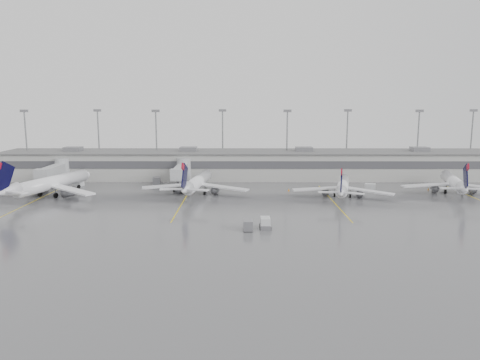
{
  "coord_description": "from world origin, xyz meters",
  "views": [
    {
      "loc": [
        -3.84,
        -83.02,
        23.01
      ],
      "look_at": [
        -4.25,
        24.0,
        5.0
      ],
      "focal_mm": 35.0,
      "sensor_mm": 36.0,
      "label": 1
    }
  ],
  "objects_px": {
    "jet_mid_right": "(343,186)",
    "jet_far_right": "(454,182)",
    "jet_far_left": "(49,183)",
    "baggage_tug": "(265,224)",
    "jet_mid_left": "(197,182)"
  },
  "relations": [
    {
      "from": "jet_far_left",
      "to": "baggage_tug",
      "type": "bearing_deg",
      "value": -11.82
    },
    {
      "from": "jet_mid_right",
      "to": "jet_far_right",
      "type": "xyz_separation_m",
      "value": [
        29.08,
        4.4,
        0.2
      ]
    },
    {
      "from": "jet_mid_right",
      "to": "jet_far_right",
      "type": "distance_m",
      "value": 29.41
    },
    {
      "from": "jet_mid_left",
      "to": "jet_far_right",
      "type": "xyz_separation_m",
      "value": [
        64.96,
        1.1,
        -0.12
      ]
    },
    {
      "from": "baggage_tug",
      "to": "jet_far_left",
      "type": "bearing_deg",
      "value": 150.2
    },
    {
      "from": "baggage_tug",
      "to": "jet_mid_left",
      "type": "bearing_deg",
      "value": 115.28
    },
    {
      "from": "jet_mid_left",
      "to": "baggage_tug",
      "type": "distance_m",
      "value": 35.81
    },
    {
      "from": "jet_far_left",
      "to": "jet_far_right",
      "type": "xyz_separation_m",
      "value": [
        100.73,
        4.54,
        -0.42
      ]
    },
    {
      "from": "jet_far_right",
      "to": "jet_mid_right",
      "type": "bearing_deg",
      "value": -157.67
    },
    {
      "from": "jet_far_right",
      "to": "baggage_tug",
      "type": "xyz_separation_m",
      "value": [
        -49.36,
        -33.26,
        -2.13
      ]
    },
    {
      "from": "jet_far_left",
      "to": "jet_mid_right",
      "type": "relative_size",
      "value": 1.21
    },
    {
      "from": "jet_far_right",
      "to": "jet_far_left",
      "type": "bearing_deg",
      "value": -163.69
    },
    {
      "from": "jet_far_left",
      "to": "baggage_tug",
      "type": "xyz_separation_m",
      "value": [
        51.38,
        -28.71,
        -2.55
      ]
    },
    {
      "from": "jet_far_left",
      "to": "jet_mid_right",
      "type": "xyz_separation_m",
      "value": [
        71.65,
        0.15,
        -0.62
      ]
    },
    {
      "from": "jet_mid_right",
      "to": "jet_far_right",
      "type": "bearing_deg",
      "value": 22.63
    }
  ]
}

